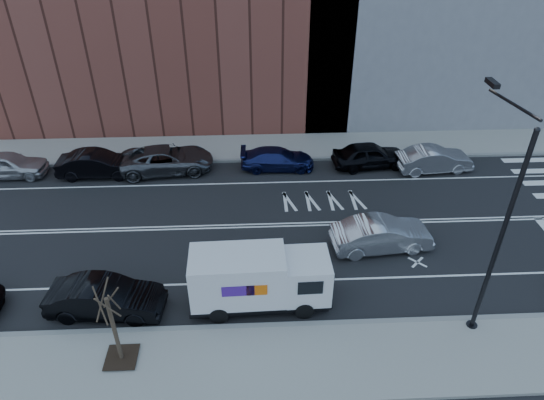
{
  "coord_description": "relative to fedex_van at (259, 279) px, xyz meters",
  "views": [
    {
      "loc": [
        -1.83,
        -20.63,
        15.5
      ],
      "look_at": [
        -0.85,
        0.33,
        1.4
      ],
      "focal_mm": 32.0,
      "sensor_mm": 36.0,
      "label": 1
    }
  ],
  "objects": [
    {
      "name": "ground",
      "position": [
        1.69,
        5.6,
        -1.42
      ],
      "size": [
        120.0,
        120.0,
        0.0
      ],
      "primitive_type": "plane",
      "color": "black",
      "rests_on": "ground"
    },
    {
      "name": "sidewalk_near",
      "position": [
        1.69,
        -3.2,
        -1.35
      ],
      "size": [
        44.0,
        3.6,
        0.15
      ],
      "primitive_type": "cube",
      "color": "gray",
      "rests_on": "ground"
    },
    {
      "name": "sidewalk_far",
      "position": [
        1.69,
        14.4,
        -1.35
      ],
      "size": [
        44.0,
        3.6,
        0.15
      ],
      "primitive_type": "cube",
      "color": "gray",
      "rests_on": "ground"
    },
    {
      "name": "curb_near",
      "position": [
        1.69,
        -1.4,
        -1.34
      ],
      "size": [
        44.0,
        0.25,
        0.17
      ],
      "primitive_type": "cube",
      "color": "gray",
      "rests_on": "ground"
    },
    {
      "name": "curb_far",
      "position": [
        1.69,
        12.6,
        -1.34
      ],
      "size": [
        44.0,
        0.25,
        0.17
      ],
      "primitive_type": "cube",
      "color": "gray",
      "rests_on": "ground"
    },
    {
      "name": "road_markings",
      "position": [
        1.69,
        5.6,
        -1.42
      ],
      "size": [
        40.0,
        8.6,
        0.01
      ],
      "primitive_type": null,
      "color": "white",
      "rests_on": "ground"
    },
    {
      "name": "streetlight",
      "position": [
        8.69,
        -1.31,
        3.65
      ],
      "size": [
        0.44,
        4.02,
        9.34
      ],
      "color": "black",
      "rests_on": "ground"
    },
    {
      "name": "street_tree",
      "position": [
        -5.31,
        -2.8,
        0.03
      ],
      "size": [
        1.2,
        1.2,
        3.75
      ],
      "color": "black",
      "rests_on": "ground"
    },
    {
      "name": "fedex_van",
      "position": [
        0.0,
        0.0,
        0.0
      ],
      "size": [
        5.99,
        2.24,
        2.71
      ],
      "rotation": [
        0.0,
        0.0,
        0.02
      ],
      "color": "black",
      "rests_on": "ground"
    },
    {
      "name": "far_parked_a",
      "position": [
        -15.11,
        11.47,
        -0.64
      ],
      "size": [
        4.64,
        1.92,
        1.57
      ],
      "primitive_type": "imported",
      "rotation": [
        0.0,
        0.0,
        1.58
      ],
      "color": "#B5B6BB",
      "rests_on": "ground"
    },
    {
      "name": "far_parked_b",
      "position": [
        -9.62,
        11.26,
        -0.63
      ],
      "size": [
        4.81,
        1.71,
        1.58
      ],
      "primitive_type": "imported",
      "rotation": [
        0.0,
        0.0,
        1.56
      ],
      "color": "black",
      "rests_on": "ground"
    },
    {
      "name": "far_parked_c",
      "position": [
        -5.45,
        11.65,
        -0.63
      ],
      "size": [
        5.97,
        3.24,
        1.59
      ],
      "primitive_type": "imported",
      "rotation": [
        0.0,
        0.0,
        1.68
      ],
      "color": "#4C4E54",
      "rests_on": "ground"
    },
    {
      "name": "far_parked_d",
      "position": [
        1.45,
        11.65,
        -0.76
      ],
      "size": [
        4.64,
        1.99,
        1.33
      ],
      "primitive_type": "imported",
      "rotation": [
        0.0,
        0.0,
        1.54
      ],
      "color": "navy",
      "rests_on": "ground"
    },
    {
      "name": "far_parked_e",
      "position": [
        7.29,
        11.6,
        -0.62
      ],
      "size": [
        4.87,
        2.36,
        1.6
      ],
      "primitive_type": "imported",
      "rotation": [
        0.0,
        0.0,
        1.67
      ],
      "color": "black",
      "rests_on": "ground"
    },
    {
      "name": "far_parked_f",
      "position": [
        11.19,
        10.93,
        -0.66
      ],
      "size": [
        4.79,
        2.04,
        1.54
      ],
      "primitive_type": "imported",
      "rotation": [
        0.0,
        0.0,
        1.66
      ],
      "color": "#A4A4A9",
      "rests_on": "ground"
    },
    {
      "name": "driving_sedan",
      "position": [
        6.12,
        3.49,
        -0.61
      ],
      "size": [
        5.09,
        2.22,
        1.63
      ],
      "primitive_type": "imported",
      "rotation": [
        0.0,
        0.0,
        1.67
      ],
      "color": "#B4B5BA",
      "rests_on": "ground"
    },
    {
      "name": "near_parked_rear_a",
      "position": [
        -6.42,
        -0.21,
        -0.63
      ],
      "size": [
        4.96,
        2.09,
        1.59
      ],
      "primitive_type": "imported",
      "rotation": [
        0.0,
        0.0,
        1.49
      ],
      "color": "black",
      "rests_on": "ground"
    }
  ]
}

